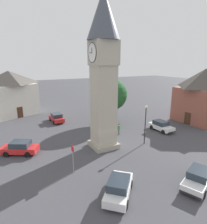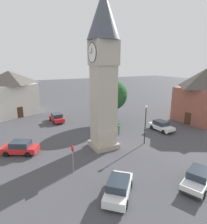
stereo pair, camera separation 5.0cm
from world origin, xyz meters
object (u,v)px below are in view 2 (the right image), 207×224
object	(u,v)px
car_silver_kerb	(119,187)
building_corner_back	(203,95)
car_black_far	(20,148)
tree	(112,95)
pedestrian	(119,128)
lamp_post	(146,119)
car_white_side	(198,178)
car_red_corner	(57,118)
building_shop_left	(11,93)
clock_tower	(103,60)
car_blue_kerb	(161,126)
road_sign	(73,154)

from	to	relation	value
car_silver_kerb	building_corner_back	distance (m)	26.08
car_black_far	tree	bearing A→B (deg)	-70.78
pedestrian	lamp_post	world-z (taller)	lamp_post
car_white_side	pedestrian	size ratio (longest dim) A/B	2.64
car_red_corner	building_shop_left	bearing A→B (deg)	38.00
building_shop_left	lamp_post	xyz separation A→B (m)	(-23.28, -14.23, -1.06)
car_silver_kerb	car_red_corner	size ratio (longest dim) A/B	0.99
clock_tower	car_silver_kerb	distance (m)	13.44
car_blue_kerb	car_white_side	distance (m)	13.88
car_silver_kerb	building_corner_back	size ratio (longest dim) A/B	0.45
clock_tower	road_sign	size ratio (longest dim) A/B	6.44
car_black_far	building_corner_back	distance (m)	30.21
car_silver_kerb	pedestrian	xyz separation A→B (m)	(11.20, -7.08, 0.25)
car_silver_kerb	lamp_post	bearing A→B (deg)	-50.06
clock_tower	car_blue_kerb	bearing A→B (deg)	-84.59
pedestrian	building_shop_left	bearing A→B (deg)	34.18
clock_tower	pedestrian	xyz separation A→B (m)	(2.52, -3.85, -9.49)
clock_tower	building_corner_back	world-z (taller)	clock_tower
clock_tower	tree	world-z (taller)	clock_tower
building_corner_back	road_sign	xyz separation A→B (m)	(-5.31, 25.78, -2.85)
car_black_far	lamp_post	bearing A→B (deg)	-107.03
clock_tower	building_shop_left	bearing A→B (deg)	22.87
road_sign	car_silver_kerb	bearing A→B (deg)	-156.71
clock_tower	pedestrian	world-z (taller)	clock_tower
road_sign	car_red_corner	bearing A→B (deg)	-9.34
car_silver_kerb	car_white_side	size ratio (longest dim) A/B	0.93
car_silver_kerb	road_sign	xyz separation A→B (m)	(4.83, 2.08, 1.14)
car_black_far	road_sign	size ratio (longest dim) A/B	1.58
car_blue_kerb	tree	world-z (taller)	tree
tree	clock_tower	bearing A→B (deg)	144.37
lamp_post	car_white_side	bearing A→B (deg)	169.14
car_silver_kerb	building_shop_left	xyz separation A→B (m)	(30.28, 5.88, 3.71)
car_black_far	clock_tower	bearing A→B (deg)	-106.39
building_shop_left	building_corner_back	world-z (taller)	building_corner_back
car_silver_kerb	car_black_far	xyz separation A→B (m)	(11.46, 6.22, 0.00)
car_white_side	tree	xyz separation A→B (m)	(18.92, -2.43, 4.24)
building_corner_back	road_sign	distance (m)	26.47
car_white_side	pedestrian	world-z (taller)	pedestrian
clock_tower	car_blue_kerb	size ratio (longest dim) A/B	4.32
tree	building_shop_left	bearing A→B (deg)	47.84
car_white_side	car_blue_kerb	bearing A→B (deg)	-31.56
car_white_side	building_corner_back	world-z (taller)	building_corner_back
clock_tower	building_shop_left	xyz separation A→B (m)	(21.59, 9.11, -6.03)
car_silver_kerb	lamp_post	xyz separation A→B (m)	(7.00, -8.36, 2.64)
tree	lamp_post	size ratio (longest dim) A/B	1.51
building_corner_back	car_white_side	bearing A→B (deg)	125.69
lamp_post	building_corner_back	bearing A→B (deg)	-78.42
car_black_far	lamp_post	world-z (taller)	lamp_post
car_silver_kerb	building_corner_back	bearing A→B (deg)	-66.83
clock_tower	car_white_side	bearing A→B (deg)	-162.68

